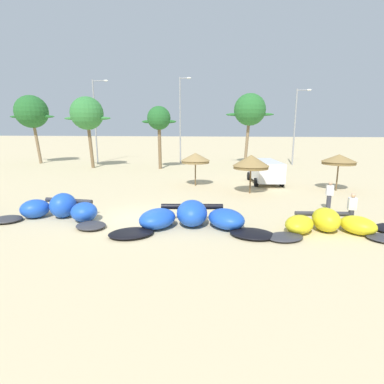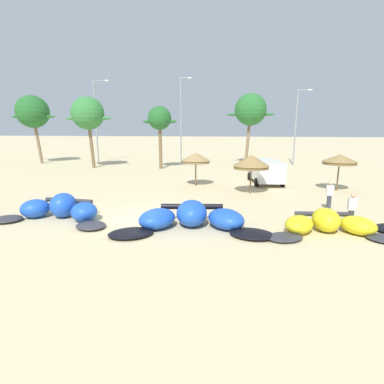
{
  "view_description": "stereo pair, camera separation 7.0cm",
  "coord_description": "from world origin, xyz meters",
  "views": [
    {
      "loc": [
        4.51,
        -14.44,
        4.58
      ],
      "look_at": [
        2.45,
        2.0,
        1.0
      ],
      "focal_mm": 28.41,
      "sensor_mm": 36.0,
      "label": 1
    },
    {
      "loc": [
        4.57,
        -14.43,
        4.58
      ],
      "look_at": [
        2.45,
        2.0,
        1.0
      ],
      "focal_mm": 28.41,
      "sensor_mm": 36.0,
      "label": 2
    }
  ],
  "objects": [
    {
      "name": "palm_left_of_gap",
      "position": [
        -3.17,
        18.33,
        5.35
      ],
      "size": [
        3.77,
        2.51,
        6.73
      ],
      "color": "brown",
      "rests_on": "ground"
    },
    {
      "name": "lamppost_west_center",
      "position": [
        -1.7,
        24.01,
        5.75
      ],
      "size": [
        1.48,
        0.24,
        10.48
      ],
      "color": "gray",
      "rests_on": "ground"
    },
    {
      "name": "palm_leftmost",
      "position": [
        -19.93,
        21.42,
        6.32
      ],
      "size": [
        5.94,
        3.96,
        8.35
      ],
      "color": "#7F6647",
      "rests_on": "ground"
    },
    {
      "name": "lamppost_west",
      "position": [
        -12.37,
        23.06,
        5.7
      ],
      "size": [
        2.09,
        0.24,
        10.22
      ],
      "color": "gray",
      "rests_on": "ground"
    },
    {
      "name": "beach_umbrella_near_van",
      "position": [
        1.84,
        9.03,
        2.19
      ],
      "size": [
        2.28,
        2.28,
        2.59
      ],
      "color": "brown",
      "rests_on": "ground"
    },
    {
      "name": "kite_center",
      "position": [
        8.85,
        -1.14,
        0.4
      ],
      "size": [
        5.98,
        2.99,
        1.04
      ],
      "color": "#333338",
      "rests_on": "ground"
    },
    {
      "name": "ground_plane",
      "position": [
        0.0,
        0.0,
        0.0
      ],
      "size": [
        260.0,
        260.0,
        0.0
      ],
      "primitive_type": "plane",
      "color": "beige"
    },
    {
      "name": "beach_umbrella_near_palms",
      "position": [
        12.26,
        8.42,
        2.29
      ],
      "size": [
        2.4,
        2.4,
        2.65
      ],
      "color": "brown",
      "rests_on": "ground"
    },
    {
      "name": "parked_van",
      "position": [
        7.38,
        10.93,
        1.09
      ],
      "size": [
        2.71,
        4.98,
        1.84
      ],
      "color": "white",
      "rests_on": "ground"
    },
    {
      "name": "kite_left_of_center",
      "position": [
        2.84,
        -1.21,
        0.46
      ],
      "size": [
        7.41,
        3.83,
        1.21
      ],
      "color": "black",
      "rests_on": "ground"
    },
    {
      "name": "beach_umbrella_middle",
      "position": [
        5.95,
        6.66,
        2.22
      ],
      "size": [
        2.51,
        2.51,
        2.7
      ],
      "color": "brown",
      "rests_on": "ground"
    },
    {
      "name": "palm_left",
      "position": [
        -11.18,
        18.17,
        5.94
      ],
      "size": [
        5.36,
        3.58,
        7.79
      ],
      "color": "brown",
      "rests_on": "ground"
    },
    {
      "name": "person_by_umbrellas",
      "position": [
        10.11,
        -0.21,
        0.82
      ],
      "size": [
        0.36,
        0.24,
        1.62
      ],
      "color": "#383842",
      "rests_on": "ground"
    },
    {
      "name": "lamppost_east_center",
      "position": [
        12.19,
        23.67,
        4.96
      ],
      "size": [
        1.71,
        0.24,
        8.86
      ],
      "color": "gray",
      "rests_on": "ground"
    },
    {
      "name": "person_near_kites",
      "position": [
        10.04,
        2.81,
        0.82
      ],
      "size": [
        0.36,
        0.24,
        1.62
      ],
      "color": "#383842",
      "rests_on": "ground"
    },
    {
      "name": "kite_left",
      "position": [
        -3.94,
        -0.68,
        0.48
      ],
      "size": [
        6.3,
        3.12,
        1.26
      ],
      "color": "#333338",
      "rests_on": "ground"
    },
    {
      "name": "palm_center_left",
      "position": [
        6.7,
        23.4,
        6.49
      ],
      "size": [
        5.65,
        3.76,
        8.44
      ],
      "color": "#7F6647",
      "rests_on": "ground"
    }
  ]
}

